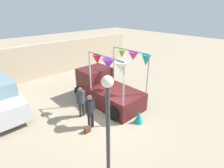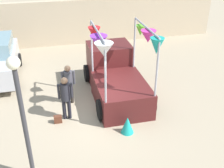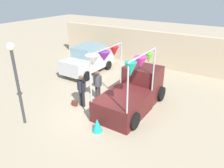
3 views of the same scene
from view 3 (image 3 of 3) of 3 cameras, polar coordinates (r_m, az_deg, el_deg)
The scene contains 9 objects.
ground_plane at distance 10.74m, azimuth -3.16°, elevation -6.95°, with size 60.00×60.00×0.00m, color gray.
vendor_truck at distance 10.77m, azimuth 5.56°, elevation -1.58°, with size 2.41×4.09×3.11m.
parked_car at distance 15.27m, azimuth -6.21°, elevation 6.42°, with size 1.88×4.00×1.88m.
person_customer at distance 10.77m, azimuth -7.95°, elevation -1.05°, with size 0.53×0.34×1.66m.
person_vendor at distance 11.39m, azimuth -3.80°, elevation 0.42°, with size 0.53×0.34×1.62m.
handbag at distance 11.24m, azimuth -9.73°, elevation -4.98°, with size 0.28×0.16×0.28m, color #592D1E.
street_lamp at distance 9.57m, azimuth -23.90°, elevation 2.74°, with size 0.32×0.32×3.60m.
brick_boundary_wall at distance 16.58m, azimuth 12.56°, elevation 8.68°, with size 18.00×0.36×2.60m, color tan.
folded_kite_bundle_teal at distance 9.18m, azimuth -3.89°, elevation -10.67°, with size 0.44×0.44×0.60m, color teal.
Camera 3 is at (5.48, -7.41, 5.51)m, focal length 35.00 mm.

